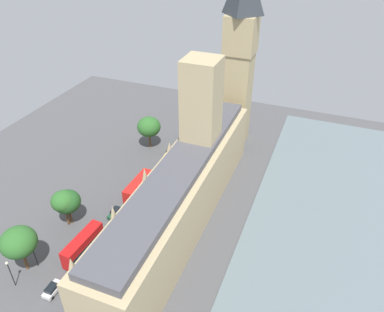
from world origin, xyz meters
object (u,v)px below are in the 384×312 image
object	(u,v)px
car_dark_green_corner	(115,212)
plane_tree_slot_12	(67,202)
double_decker_bus_opposite_hall	(138,187)
street_lamp_slot_14	(9,269)
clock_tower	(240,52)
pedestrian_under_trees	(166,185)
car_yellow_cab_far_end	(170,152)
street_lamp_slot_13	(33,251)
pedestrian_by_river_gate	(102,272)
plane_tree_slot_11	(63,201)
double_decker_bus_midblock	(83,245)
pedestrian_near_tower	(145,213)
plane_tree_trailing	(149,127)
car_black_leading	(165,166)
plane_tree_slot_10	(19,242)
car_white_kerbside	(52,289)
parliament_building	(184,185)

from	to	relation	value
car_dark_green_corner	plane_tree_slot_12	size ratio (longest dim) A/B	0.50
double_decker_bus_opposite_hall	street_lamp_slot_14	distance (m)	33.32
clock_tower	pedestrian_under_trees	distance (m)	40.52
car_yellow_cab_far_end	street_lamp_slot_13	size ratio (longest dim) A/B	0.77
clock_tower	pedestrian_by_river_gate	bearing A→B (deg)	81.05
double_decker_bus_opposite_hall	plane_tree_slot_11	distance (m)	18.17
clock_tower	double_decker_bus_midblock	distance (m)	62.83
pedestrian_near_tower	plane_tree_trailing	world-z (taller)	plane_tree_trailing
car_black_leading	double_decker_bus_midblock	world-z (taller)	double_decker_bus_midblock
plane_tree_slot_11	pedestrian_under_trees	bearing A→B (deg)	-126.01
car_dark_green_corner	pedestrian_under_trees	xyz separation A→B (m)	(-6.43, -13.99, -0.13)
pedestrian_by_river_gate	street_lamp_slot_13	bearing A→B (deg)	-121.29
double_decker_bus_opposite_hall	plane_tree_trailing	xyz separation A→B (m)	(7.77, -21.47, 4.22)
pedestrian_under_trees	double_decker_bus_midblock	bearing A→B (deg)	97.18
double_decker_bus_opposite_hall	car_dark_green_corner	world-z (taller)	double_decker_bus_opposite_hall
double_decker_bus_opposite_hall	pedestrian_by_river_gate	size ratio (longest dim) A/B	6.23
pedestrian_near_tower	street_lamp_slot_13	world-z (taller)	street_lamp_slot_13
pedestrian_near_tower	street_lamp_slot_13	distance (m)	24.78
car_black_leading	double_decker_bus_opposite_hall	distance (m)	12.97
car_black_leading	car_yellow_cab_far_end	bearing A→B (deg)	-76.95
street_lamp_slot_13	plane_tree_slot_10	bearing A→B (deg)	42.98
car_white_kerbside	plane_tree_trailing	distance (m)	52.83
plane_tree_slot_11	plane_tree_slot_12	world-z (taller)	plane_tree_slot_11
double_decker_bus_opposite_hall	street_lamp_slot_13	distance (m)	27.99
double_decker_bus_opposite_hall	pedestrian_under_trees	world-z (taller)	double_decker_bus_opposite_hall
plane_tree_trailing	street_lamp_slot_13	bearing A→B (deg)	89.24
plane_tree_slot_11	street_lamp_slot_14	world-z (taller)	plane_tree_slot_11
car_white_kerbside	street_lamp_slot_14	bearing A→B (deg)	-170.67
pedestrian_under_trees	plane_tree_trailing	distance (m)	21.00
double_decker_bus_opposite_hall	plane_tree_slot_12	world-z (taller)	plane_tree_slot_12
car_yellow_cab_far_end	pedestrian_near_tower	distance (m)	26.09
double_decker_bus_midblock	pedestrian_by_river_gate	xyz separation A→B (m)	(-6.27, 3.14, -1.87)
pedestrian_near_tower	street_lamp_slot_13	xyz separation A→B (m)	(13.05, 20.77, 3.55)
car_white_kerbside	plane_tree_slot_10	xyz separation A→B (m)	(8.29, -2.68, 6.42)
car_dark_green_corner	car_yellow_cab_far_end	bearing A→B (deg)	-92.72
pedestrian_by_river_gate	plane_tree_slot_12	distance (m)	18.41
car_white_kerbside	double_decker_bus_opposite_hall	bearing A→B (deg)	86.50
car_yellow_cab_far_end	plane_tree_slot_12	xyz separation A→B (m)	(9.24, 33.59, 5.15)
car_white_kerbside	street_lamp_slot_13	distance (m)	8.63
clock_tower	double_decker_bus_midblock	world-z (taller)	clock_tower
double_decker_bus_opposite_hall	car_dark_green_corner	xyz separation A→B (m)	(1.72, 8.27, -1.75)
plane_tree_slot_11	pedestrian_by_river_gate	bearing A→B (deg)	148.10
street_lamp_slot_14	double_decker_bus_opposite_hall	bearing A→B (deg)	-106.00
car_dark_green_corner	pedestrian_near_tower	size ratio (longest dim) A/B	2.76
car_yellow_cab_far_end	street_lamp_slot_14	size ratio (longest dim) A/B	0.72
clock_tower	car_black_leading	distance (m)	36.75
parliament_building	plane_tree_slot_11	size ratio (longest dim) A/B	7.26
car_white_kerbside	plane_tree_trailing	xyz separation A→B (m)	(6.24, -52.12, 5.97)
car_black_leading	plane_tree_slot_11	xyz separation A→B (m)	(11.10, 27.40, 5.77)
car_white_kerbside	parliament_building	bearing A→B (deg)	61.20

